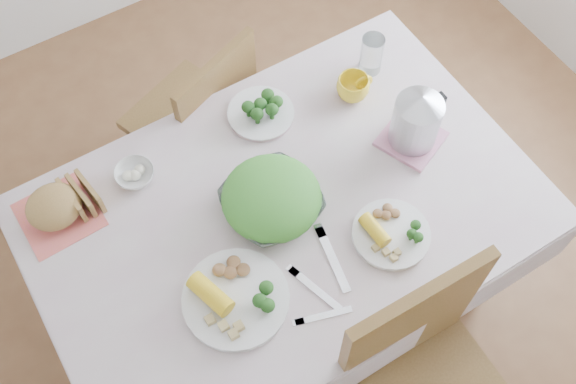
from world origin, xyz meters
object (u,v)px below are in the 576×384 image
chair_far (188,111)px  dinner_plate_left (236,299)px  electric_kettle (417,118)px  salad_bowl (272,203)px  yellow_mug (353,88)px  dinner_plate_right (391,234)px  dining_table (286,261)px

chair_far → dinner_plate_left: chair_far is taller
dinner_plate_left → electric_kettle: electric_kettle is taller
salad_bowl → dinner_plate_left: size_ratio=0.93×
dinner_plate_left → yellow_mug: size_ratio=2.77×
dinner_plate_right → yellow_mug: 0.53m
chair_far → dinner_plate_right: chair_far is taller
dining_table → yellow_mug: 0.65m
dinner_plate_left → dinner_plate_right: dinner_plate_left is taller
salad_bowl → dinner_plate_left: bearing=-139.8°
dinner_plate_left → dinner_plate_right: (0.49, -0.06, 0.00)m
dining_table → dinner_plate_right: dinner_plate_right is taller
yellow_mug → dinner_plate_right: bearing=-111.7°
electric_kettle → salad_bowl: bearing=174.9°
dining_table → dinner_plate_left: size_ratio=4.64×
electric_kettle → dining_table: bearing=177.9°
salad_bowl → dinner_plate_right: size_ratio=1.20×
chair_far → electric_kettle: electric_kettle is taller
dining_table → chair_far: 0.70m
chair_far → electric_kettle: bearing=104.7°
dining_table → electric_kettle: electric_kettle is taller
chair_far → dinner_plate_right: bearing=83.5°
chair_far → dinner_plate_right: size_ratio=3.78×
chair_far → salad_bowl: chair_far is taller
chair_far → dinner_plate_right: 1.01m
dinner_plate_right → yellow_mug: (0.19, 0.49, 0.03)m
salad_bowl → electric_kettle: (0.51, -0.02, 0.09)m
dining_table → dinner_plate_right: size_ratio=6.03×
dining_table → dinner_plate_right: 0.51m
yellow_mug → electric_kettle: 0.26m
dining_table → dinner_plate_left: bearing=-147.1°
dining_table → dinner_plate_left: 0.51m
salad_bowl → dinner_plate_left: (-0.24, -0.20, -0.02)m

